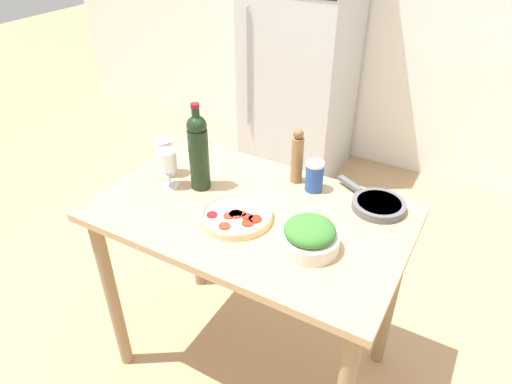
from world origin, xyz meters
TOP-DOWN VIEW (x-y plane):
  - ground_plane at (0.00, 0.00)m, footprint 14.00×14.00m
  - refrigerator at (-0.65, 1.84)m, footprint 0.73×0.66m
  - prep_counter at (0.00, 0.00)m, footprint 1.16×0.72m
  - wine_bottle at (-0.26, 0.04)m, footprint 0.08×0.08m
  - wine_glass_near at (-0.37, -0.02)m, footprint 0.08×0.08m
  - wine_glass_far at (-0.44, 0.05)m, footprint 0.08×0.08m
  - pepper_mill at (0.06, 0.27)m, footprint 0.05×0.05m
  - salad_bowl at (0.28, -0.09)m, footprint 0.20×0.20m
  - homemade_pizza at (-0.02, -0.07)m, footprint 0.27×0.27m
  - salt_canister at (0.15, 0.24)m, footprint 0.07×0.07m
  - cast_iron_skillet at (0.41, 0.25)m, footprint 0.30×0.21m

SIDE VIEW (x-z plane):
  - ground_plane at x=0.00m, z-range 0.00..0.00m
  - prep_counter at x=0.00m, z-range 0.30..1.19m
  - homemade_pizza at x=-0.02m, z-range 0.89..0.92m
  - cast_iron_skillet at x=0.41m, z-range 0.89..0.92m
  - refrigerator at x=-0.65m, z-range 0.00..1.87m
  - salad_bowl at x=0.28m, z-range 0.88..0.99m
  - salt_canister at x=0.15m, z-range 0.89..1.01m
  - wine_glass_near at x=-0.37m, z-range 0.92..1.08m
  - wine_glass_far at x=-0.44m, z-range 0.92..1.08m
  - pepper_mill at x=0.06m, z-range 0.88..1.12m
  - wine_bottle at x=-0.26m, z-range 0.87..1.23m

